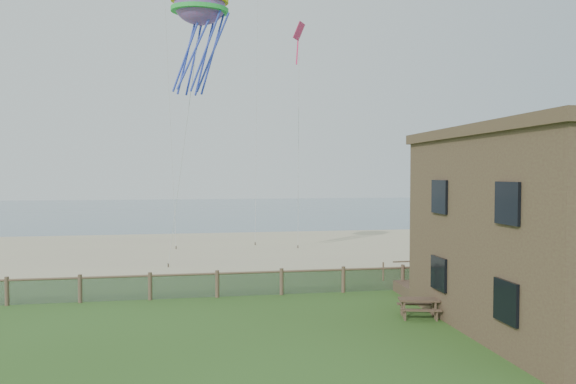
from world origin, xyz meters
The scene contains 8 objects.
ground centered at (0.00, 0.00, 0.00)m, with size 160.00×160.00×0.00m, color #30501B.
sand_beach centered at (0.00, 22.00, 0.00)m, with size 72.00×20.00×0.02m, color #C8BD90.
ocean centered at (0.00, 66.00, 0.00)m, with size 160.00×68.00×0.02m, color slate.
chainlink_fence centered at (0.00, 6.00, 0.55)m, with size 36.20×0.20×1.25m, color #4F3A2C, non-canonical shape.
motel_deck centered at (13.00, 5.00, 0.25)m, with size 15.00×2.00×0.50m, color brown.
picnic_table centered at (4.77, 1.32, 0.33)m, with size 1.55×1.17×0.66m, color brown, non-canonical shape.
octopus_kite centered at (-3.74, 11.20, 13.27)m, with size 3.16×2.23×6.50m, color #E02355, non-canonical shape.
kite_red centered at (2.84, 16.72, 14.68)m, with size 1.18×0.70×2.51m, color #D72656, non-canonical shape.
Camera 1 is at (-3.63, -17.65, 5.68)m, focal length 32.00 mm.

